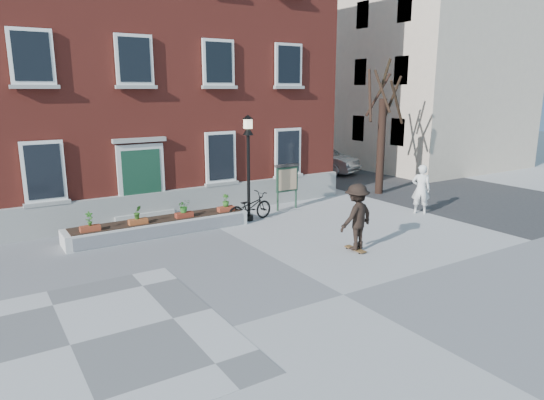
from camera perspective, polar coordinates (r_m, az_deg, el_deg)
ground at (r=11.97m, az=8.39°, el=-10.97°), size 100.00×100.00×0.00m
checker_patch at (r=10.49m, az=-22.66°, el=-15.49°), size 6.00×6.00×0.01m
bicycle at (r=18.01m, az=-2.65°, el=-0.85°), size 2.13×1.06×1.07m
parked_car at (r=28.75m, az=5.62°, el=4.76°), size 3.25×4.93×1.54m
bystander at (r=19.91m, az=17.12°, el=1.22°), size 0.83×0.85×1.96m
brick_building at (r=22.86m, az=-19.78°, el=15.91°), size 18.40×10.85×12.60m
planter_assembly at (r=16.89m, az=-13.02°, el=-2.92°), size 6.20×1.12×1.15m
bare_tree at (r=23.06m, az=12.77°, el=7.56°), size 1.83×1.83×6.16m
side_street at (r=37.76m, az=10.09°, el=16.07°), size 15.20×36.00×14.50m
lamp_post at (r=17.75m, az=-2.81°, el=5.52°), size 0.40×0.40×3.93m
notice_board at (r=19.62m, az=1.79°, el=2.47°), size 1.10×0.16×1.87m
skateboarder at (r=14.77m, az=9.92°, el=-1.96°), size 1.41×0.97×2.09m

